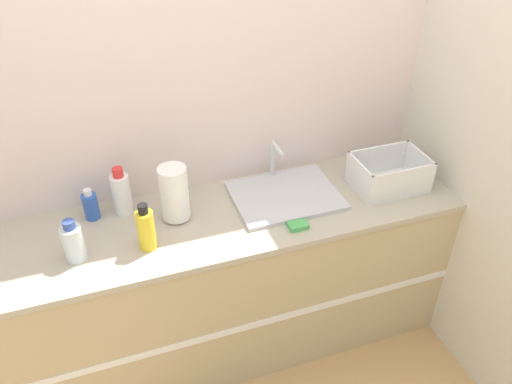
# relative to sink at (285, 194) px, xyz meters

# --- Properties ---
(ground_plane) EXTENTS (12.00, 12.00, 0.00)m
(ground_plane) POSITION_rel_sink_xyz_m (-0.30, -0.35, -0.91)
(ground_plane) COLOR tan
(wall_back) EXTENTS (4.63, 0.06, 2.60)m
(wall_back) POSITION_rel_sink_xyz_m (-0.30, 0.28, 0.39)
(wall_back) COLOR silver
(wall_back) RESTS_ON ground_plane
(wall_right) EXTENTS (0.06, 2.59, 2.60)m
(wall_right) POSITION_rel_sink_xyz_m (0.85, -0.05, 0.39)
(wall_right) COLOR beige
(wall_right) RESTS_ON ground_plane
(counter_cabinet) EXTENTS (2.26, 0.62, 0.90)m
(counter_cabinet) POSITION_rel_sink_xyz_m (-0.30, -0.05, -0.46)
(counter_cabinet) COLOR tan
(counter_cabinet) RESTS_ON ground_plane
(sink) EXTENTS (0.52, 0.41, 0.22)m
(sink) POSITION_rel_sink_xyz_m (0.00, 0.00, 0.00)
(sink) COLOR silver
(sink) RESTS_ON counter_cabinet
(paper_towel_roll) EXTENTS (0.13, 0.13, 0.27)m
(paper_towel_roll) POSITION_rel_sink_xyz_m (-0.54, 0.00, 0.12)
(paper_towel_roll) COLOR #4C4C51
(paper_towel_roll) RESTS_ON counter_cabinet
(dish_rack) EXTENTS (0.36, 0.25, 0.17)m
(dish_rack) POSITION_rel_sink_xyz_m (0.53, -0.09, 0.05)
(dish_rack) COLOR white
(dish_rack) RESTS_ON counter_cabinet
(bottle_blue) EXTENTS (0.07, 0.07, 0.16)m
(bottle_blue) POSITION_rel_sink_xyz_m (-0.92, 0.13, 0.05)
(bottle_blue) COLOR #2D56B7
(bottle_blue) RESTS_ON counter_cabinet
(bottle_yellow) EXTENTS (0.08, 0.08, 0.23)m
(bottle_yellow) POSITION_rel_sink_xyz_m (-0.70, -0.16, 0.08)
(bottle_yellow) COLOR yellow
(bottle_yellow) RESTS_ON counter_cabinet
(bottle_clear) EXTENTS (0.09, 0.09, 0.20)m
(bottle_clear) POSITION_rel_sink_xyz_m (-1.00, -0.13, 0.07)
(bottle_clear) COLOR silver
(bottle_clear) RESTS_ON counter_cabinet
(bottle_white_spray) EXTENTS (0.09, 0.09, 0.24)m
(bottle_white_spray) POSITION_rel_sink_xyz_m (-0.77, 0.13, 0.09)
(bottle_white_spray) COLOR white
(bottle_white_spray) RESTS_ON counter_cabinet
(sponge) EXTENTS (0.09, 0.06, 0.02)m
(sponge) POSITION_rel_sink_xyz_m (-0.04, -0.25, -0.00)
(sponge) COLOR #4CB259
(sponge) RESTS_ON counter_cabinet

